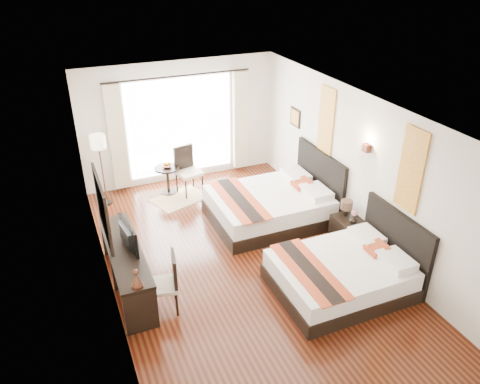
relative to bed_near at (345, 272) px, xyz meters
name	(u,v)px	position (x,y,z in m)	size (l,w,h in m)	color
floor	(244,264)	(-1.24, 1.21, -0.32)	(4.50, 7.50, 0.01)	#320C09
ceiling	(245,112)	(-1.24, 1.21, 2.48)	(4.50, 7.50, 0.02)	white
wall_headboard	(360,171)	(1.00, 1.21, 1.09)	(0.01, 7.50, 2.80)	silver
wall_desk	(104,222)	(-3.49, 1.21, 1.09)	(0.01, 7.50, 2.80)	silver
wall_window	(180,122)	(-1.24, 4.96, 1.09)	(4.50, 0.01, 2.80)	silver
wall_entry	(397,363)	(-1.24, -2.53, 1.09)	(4.50, 0.01, 2.80)	silver
window_glass	(180,127)	(-1.24, 4.94, 0.99)	(2.40, 0.02, 2.20)	white
sheer_curtain	(181,128)	(-1.24, 4.88, 0.99)	(2.30, 0.02, 2.10)	white
drape_left	(117,138)	(-2.69, 4.84, 0.97)	(0.35, 0.14, 2.35)	beige
drape_right	(241,121)	(0.21, 4.84, 0.97)	(0.35, 0.14, 2.35)	beige
art_panel_near	(411,170)	(0.99, 0.00, 1.64)	(0.03, 0.50, 1.35)	#9C4716
art_panel_far	(326,121)	(0.99, 2.41, 1.64)	(0.03, 0.50, 1.35)	#9C4716
wall_sconce	(367,148)	(0.95, 1.05, 1.61)	(0.10, 0.14, 0.14)	#4A271A
mirror_frame	(102,208)	(-3.46, 1.38, 1.24)	(0.04, 1.25, 0.95)	black
mirror_glass	(104,207)	(-3.44, 1.38, 1.24)	(0.01, 1.12, 0.82)	white
bed_near	(345,272)	(0.00, 0.00, 0.00)	(2.13, 1.66, 1.20)	black
bed_far	(273,204)	(-0.10, 2.41, 0.03)	(2.34, 1.82, 1.32)	black
nightstand	(347,232)	(0.77, 1.05, -0.04)	(0.46, 0.57, 0.55)	black
table_lamp	(346,206)	(0.79, 1.20, 0.43)	(0.22, 0.22, 0.35)	black
vase	(353,221)	(0.76, 0.91, 0.26)	(0.14, 0.14, 0.15)	black
console_desk	(127,268)	(-3.23, 1.38, 0.07)	(0.50, 2.20, 0.76)	black
television	(124,237)	(-3.21, 1.38, 0.67)	(0.77, 0.10, 0.44)	black
bronze_figurine	(136,279)	(-3.23, 0.38, 0.57)	(0.17, 0.17, 0.26)	#4A271A
desk_chair	(164,293)	(-2.82, 0.64, -0.01)	(0.53, 0.53, 0.98)	beige
floor_lamp	(99,146)	(-3.14, 4.38, 1.02)	(0.32, 0.32, 1.58)	black
side_table	(168,180)	(-1.77, 4.34, 0.01)	(0.55, 0.55, 0.64)	black
fruit_bowl	(167,166)	(-1.77, 4.32, 0.35)	(0.21, 0.21, 0.05)	#4C2D1B
window_chair	(189,179)	(-1.33, 4.17, 0.02)	(0.60, 0.60, 1.08)	beige
jute_rug	(180,198)	(-1.62, 3.97, -0.31)	(1.15, 0.78, 0.01)	tan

